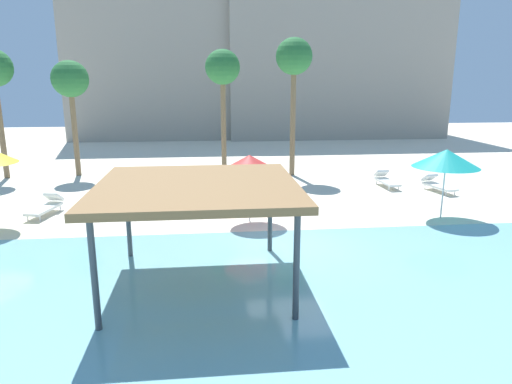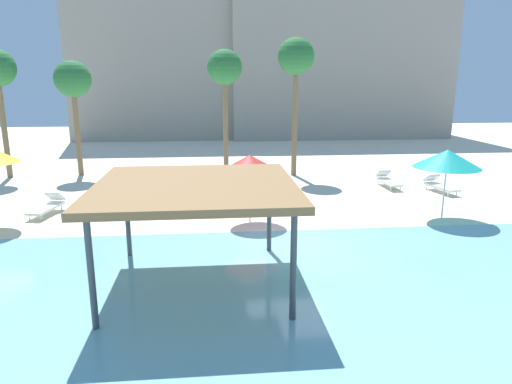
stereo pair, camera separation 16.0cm
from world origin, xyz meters
name	(u,v)px [view 2 (the right image)]	position (x,y,z in m)	size (l,w,h in m)	color
ground_plane	(288,247)	(0.00, 0.00, 0.00)	(80.00, 80.00, 0.00)	beige
lagoon_water	(330,338)	(0.00, -5.25, 0.02)	(44.00, 13.50, 0.04)	#7AB7C1
shade_pavilion	(196,189)	(-2.70, -2.39, 2.48)	(4.83, 4.83, 2.63)	#42474C
beach_umbrella_teal_0	(447,159)	(6.24, 2.47, 2.27)	(2.41, 2.41, 2.61)	silver
beach_umbrella_red_2	(250,163)	(-0.96, 2.78, 2.20)	(1.98, 1.98, 2.47)	silver
lounge_chair_0	(439,185)	(8.17, 6.55, 0.33)	(1.00, 1.98, 0.74)	white
lounge_chair_1	(290,200)	(0.82, 4.53, 0.33)	(0.67, 1.92, 0.74)	white
lounge_chair_3	(388,180)	(6.17, 7.78, 0.33)	(0.69, 1.92, 0.74)	white
lounge_chair_4	(241,182)	(-0.97, 8.08, 0.33)	(1.23, 1.99, 0.74)	white
lounge_chair_5	(48,205)	(-8.68, 4.52, 0.33)	(0.98, 1.98, 0.74)	white
palm_tree_0	(296,60)	(2.11, 11.00, 6.05)	(1.90, 1.90, 7.21)	brown
palm_tree_2	(225,70)	(-1.52, 12.55, 5.58)	(1.90, 1.90, 6.70)	brown
palm_tree_3	(73,82)	(-9.48, 12.18, 4.98)	(1.90, 1.90, 6.07)	brown
hotel_block_0	(176,52)	(-5.52, 32.06, 7.61)	(17.24, 11.53, 15.22)	#9E9384
hotel_block_1	(332,59)	(9.16, 30.94, 7.04)	(19.23, 10.92, 14.07)	#9E9384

